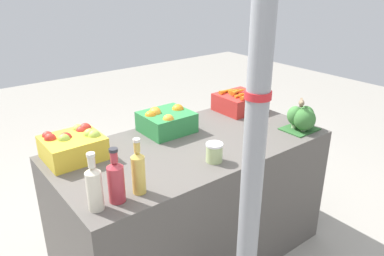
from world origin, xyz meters
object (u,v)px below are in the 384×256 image
object	(u,v)px
broccoli_pile	(302,118)
juice_bottle_golden	(138,171)
pickle_jar	(214,152)
support_pole	(257,114)
carrot_crate	(239,101)
apple_crate	(74,145)
juice_bottle_ruby	(116,180)
juice_bottle_cloudy	(94,187)
sparrow_bird	(302,103)
orange_crate	(166,121)

from	to	relation	value
broccoli_pile	juice_bottle_golden	size ratio (longest dim) A/B	0.80
broccoli_pile	pickle_jar	size ratio (longest dim) A/B	2.08
broccoli_pile	support_pole	bearing A→B (deg)	-154.91
carrot_crate	pickle_jar	size ratio (longest dim) A/B	2.89
apple_crate	broccoli_pile	xyz separation A→B (m)	(1.32, -0.53, 0.01)
support_pole	apple_crate	size ratio (longest dim) A/B	8.35
carrot_crate	juice_bottle_ruby	bearing A→B (deg)	-157.45
support_pole	apple_crate	bearing A→B (deg)	112.06
juice_bottle_cloudy	sparrow_bird	distance (m)	1.42
orange_crate	juice_bottle_ruby	world-z (taller)	juice_bottle_ruby
support_pole	sparrow_bird	world-z (taller)	support_pole
apple_crate	broccoli_pile	size ratio (longest dim) A/B	1.39
pickle_jar	juice_bottle_ruby	bearing A→B (deg)	-177.88
broccoli_pile	juice_bottle_golden	distance (m)	1.22
carrot_crate	pickle_jar	distance (m)	0.84
carrot_crate	juice_bottle_golden	distance (m)	1.27
juice_bottle_golden	sparrow_bird	xyz separation A→B (m)	(1.20, 0.01, 0.07)
orange_crate	juice_bottle_cloudy	bearing A→B (deg)	-143.84
orange_crate	juice_bottle_golden	world-z (taller)	juice_bottle_golden
orange_crate	broccoli_pile	size ratio (longest dim) A/B	1.39
juice_bottle_golden	carrot_crate	bearing A→B (deg)	24.52
carrot_crate	apple_crate	bearing A→B (deg)	179.80
broccoli_pile	juice_bottle_cloudy	distance (m)	1.43
carrot_crate	pickle_jar	world-z (taller)	carrot_crate
juice_bottle_ruby	carrot_crate	bearing A→B (deg)	22.55
juice_bottle_cloudy	juice_bottle_golden	xyz separation A→B (m)	(0.22, 0.00, 0.00)
juice_bottle_golden	orange_crate	bearing A→B (deg)	46.13
carrot_crate	juice_bottle_ruby	world-z (taller)	juice_bottle_ruby
apple_crate	carrot_crate	distance (m)	1.26
sparrow_bird	orange_crate	bearing A→B (deg)	-73.86
orange_crate	broccoli_pile	bearing A→B (deg)	-36.49
carrot_crate	broccoli_pile	size ratio (longest dim) A/B	1.39
juice_bottle_cloudy	support_pole	bearing A→B (deg)	-40.45
apple_crate	support_pole	bearing A→B (deg)	-67.94
juice_bottle_cloudy	juice_bottle_ruby	xyz separation A→B (m)	(0.10, 0.00, -0.00)
juice_bottle_golden	juice_bottle_ruby	bearing A→B (deg)	180.00
support_pole	juice_bottle_ruby	size ratio (longest dim) A/B	9.78
juice_bottle_golden	support_pole	bearing A→B (deg)	-56.07
pickle_jar	sparrow_bird	xyz separation A→B (m)	(0.72, -0.01, 0.13)
support_pole	apple_crate	xyz separation A→B (m)	(-0.39, 0.96, -0.38)
support_pole	pickle_jar	size ratio (longest dim) A/B	24.08
carrot_crate	juice_bottle_cloudy	world-z (taller)	juice_bottle_cloudy
broccoli_pile	pickle_jar	world-z (taller)	broccoli_pile
apple_crate	sparrow_bird	distance (m)	1.41
support_pole	juice_bottle_golden	size ratio (longest dim) A/B	9.28
orange_crate	juice_bottle_ruby	distance (m)	0.82
carrot_crate	pickle_jar	xyz separation A→B (m)	(-0.68, -0.51, -0.02)
orange_crate	pickle_jar	world-z (taller)	orange_crate
carrot_crate	broccoli_pile	xyz separation A→B (m)	(0.06, -0.52, 0.01)
juice_bottle_ruby	orange_crate	bearing A→B (deg)	40.36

